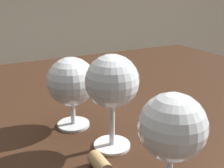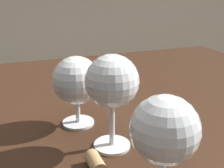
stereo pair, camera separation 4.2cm
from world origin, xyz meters
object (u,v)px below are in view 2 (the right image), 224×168
at_px(wine_glass_merlot, 112,84).
at_px(wine_glass_white, 76,81).
at_px(cork, 95,163).
at_px(wine_glass_cabernet, 165,131).

relative_size(wine_glass_merlot, wine_glass_white, 1.17).
distance_m(wine_glass_white, cork, 0.17).
bearing_deg(wine_glass_cabernet, wine_glass_merlot, 99.84).
relative_size(wine_glass_cabernet, cork, 3.17).
xyz_separation_m(wine_glass_cabernet, cork, (-0.07, 0.07, -0.08)).
xyz_separation_m(wine_glass_merlot, cork, (-0.05, -0.05, -0.10)).
bearing_deg(wine_glass_white, wine_glass_cabernet, -76.78).
height_order(wine_glass_cabernet, wine_glass_merlot, wine_glass_merlot).
height_order(wine_glass_white, cork, wine_glass_white).
height_order(wine_glass_cabernet, cork, wine_glass_cabernet).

